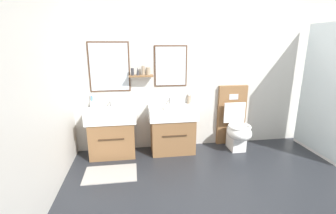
{
  "coord_description": "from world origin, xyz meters",
  "views": [
    {
      "loc": [
        -1.46,
        -1.97,
        1.68
      ],
      "look_at": [
        -0.97,
        1.32,
        0.76
      ],
      "focal_mm": 25.33,
      "sensor_mm": 36.0,
      "label": 1
    }
  ],
  "objects_px": {
    "shower_tray": "(335,128)",
    "vanity_sink_left": "(112,131)",
    "vanity_sink_right": "(172,128)",
    "toothbrush_cup": "(92,104)",
    "folded_hand_towel": "(171,108)",
    "soap_dispenser": "(189,99)",
    "toilet": "(235,125)"
  },
  "relations": [
    {
      "from": "shower_tray",
      "to": "vanity_sink_left",
      "type": "bearing_deg",
      "value": 173.7
    },
    {
      "from": "vanity_sink_right",
      "to": "shower_tray",
      "type": "height_order",
      "value": "shower_tray"
    },
    {
      "from": "vanity_sink_right",
      "to": "toothbrush_cup",
      "type": "height_order",
      "value": "toothbrush_cup"
    },
    {
      "from": "vanity_sink_left",
      "to": "toothbrush_cup",
      "type": "relative_size",
      "value": 3.48
    },
    {
      "from": "toothbrush_cup",
      "to": "folded_hand_towel",
      "type": "relative_size",
      "value": 0.95
    },
    {
      "from": "folded_hand_towel",
      "to": "vanity_sink_left",
      "type": "bearing_deg",
      "value": 171.56
    },
    {
      "from": "soap_dispenser",
      "to": "shower_tray",
      "type": "bearing_deg",
      "value": -13.7
    },
    {
      "from": "vanity_sink_left",
      "to": "toilet",
      "type": "xyz_separation_m",
      "value": [
        1.95,
        -0.01,
        -0.0
      ]
    },
    {
      "from": "vanity_sink_right",
      "to": "shower_tray",
      "type": "distance_m",
      "value": 2.53
    },
    {
      "from": "vanity_sink_left",
      "to": "shower_tray",
      "type": "bearing_deg",
      "value": -6.3
    },
    {
      "from": "vanity_sink_left",
      "to": "soap_dispenser",
      "type": "distance_m",
      "value": 1.29
    },
    {
      "from": "vanity_sink_left",
      "to": "toothbrush_cup",
      "type": "distance_m",
      "value": 0.52
    },
    {
      "from": "vanity_sink_left",
      "to": "toothbrush_cup",
      "type": "height_order",
      "value": "toothbrush_cup"
    },
    {
      "from": "toilet",
      "to": "toothbrush_cup",
      "type": "xyz_separation_m",
      "value": [
        -2.23,
        0.16,
        0.41
      ]
    },
    {
      "from": "vanity_sink_right",
      "to": "toilet",
      "type": "bearing_deg",
      "value": -0.53
    },
    {
      "from": "soap_dispenser",
      "to": "vanity_sink_right",
      "type": "bearing_deg",
      "value": -151.12
    },
    {
      "from": "toilet",
      "to": "shower_tray",
      "type": "relative_size",
      "value": 0.51
    },
    {
      "from": "toilet",
      "to": "shower_tray",
      "type": "bearing_deg",
      "value": -14.02
    },
    {
      "from": "vanity_sink_left",
      "to": "toilet",
      "type": "distance_m",
      "value": 1.95
    },
    {
      "from": "vanity_sink_right",
      "to": "soap_dispenser",
      "type": "height_order",
      "value": "soap_dispenser"
    },
    {
      "from": "toilet",
      "to": "toothbrush_cup",
      "type": "relative_size",
      "value": 4.79
    },
    {
      "from": "toothbrush_cup",
      "to": "vanity_sink_left",
      "type": "bearing_deg",
      "value": -28.25
    },
    {
      "from": "soap_dispenser",
      "to": "vanity_sink_left",
      "type": "bearing_deg",
      "value": -172.41
    },
    {
      "from": "vanity_sink_right",
      "to": "shower_tray",
      "type": "xyz_separation_m",
      "value": [
        2.5,
        -0.38,
        0.01
      ]
    },
    {
      "from": "soap_dispenser",
      "to": "shower_tray",
      "type": "distance_m",
      "value": 2.31
    },
    {
      "from": "soap_dispenser",
      "to": "folded_hand_towel",
      "type": "distance_m",
      "value": 0.44
    },
    {
      "from": "toothbrush_cup",
      "to": "soap_dispenser",
      "type": "relative_size",
      "value": 1.24
    },
    {
      "from": "toothbrush_cup",
      "to": "shower_tray",
      "type": "bearing_deg",
      "value": -8.13
    },
    {
      "from": "soap_dispenser",
      "to": "folded_hand_towel",
      "type": "relative_size",
      "value": 0.76
    },
    {
      "from": "toilet",
      "to": "soap_dispenser",
      "type": "height_order",
      "value": "toilet"
    },
    {
      "from": "vanity_sink_right",
      "to": "toothbrush_cup",
      "type": "relative_size",
      "value": 3.48
    },
    {
      "from": "toilet",
      "to": "soap_dispenser",
      "type": "distance_m",
      "value": 0.87
    }
  ]
}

